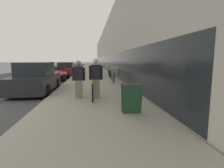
% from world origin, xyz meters
% --- Properties ---
extents(sidewalk_slab, '(4.17, 70.00, 0.13)m').
position_xyz_m(sidewalk_slab, '(5.14, 21.00, 0.06)').
color(sidewalk_slab, gray).
rests_on(sidewalk_slab, ground).
extents(storefront_facade, '(10.01, 70.00, 7.17)m').
position_xyz_m(storefront_facade, '(12.26, 29.00, 3.58)').
color(storefront_facade, '#BCB7AD').
rests_on(storefront_facade, ground).
extents(tandem_bicycle, '(0.52, 2.71, 0.90)m').
position_xyz_m(tandem_bicycle, '(5.03, 2.05, 0.51)').
color(tandem_bicycle, black).
rests_on(tandem_bicycle, sidewalk_slab).
extents(person_rider, '(0.56, 0.22, 1.66)m').
position_xyz_m(person_rider, '(5.18, 1.71, 0.96)').
color(person_rider, '#756B5B').
rests_on(person_rider, sidewalk_slab).
extents(person_bystander, '(0.54, 0.21, 1.58)m').
position_xyz_m(person_bystander, '(4.47, 1.82, 0.92)').
color(person_bystander, '#756B5B').
rests_on(person_bystander, sidewalk_slab).
extents(bike_rack_hoop, '(0.05, 0.60, 0.84)m').
position_xyz_m(bike_rack_hoop, '(6.36, 5.81, 0.64)').
color(bike_rack_hoop, gray).
rests_on(bike_rack_hoop, sidewalk_slab).
extents(cruiser_bike_nearest, '(0.52, 1.79, 0.90)m').
position_xyz_m(cruiser_bike_nearest, '(6.58, 7.39, 0.51)').
color(cruiser_bike_nearest, black).
rests_on(cruiser_bike_nearest, sidewalk_slab).
extents(cruiser_bike_middle, '(0.52, 1.81, 0.84)m').
position_xyz_m(cruiser_bike_middle, '(6.60, 9.45, 0.49)').
color(cruiser_bike_middle, black).
rests_on(cruiser_bike_middle, sidewalk_slab).
extents(cruiser_bike_farthest, '(0.52, 1.72, 0.91)m').
position_xyz_m(cruiser_bike_farthest, '(6.75, 11.65, 0.51)').
color(cruiser_bike_farthest, black).
rests_on(cruiser_bike_farthest, sidewalk_slab).
extents(sandwich_board_sign, '(0.56, 0.56, 0.90)m').
position_xyz_m(sandwich_board_sign, '(6.20, -0.43, 0.58)').
color(sandwich_board_sign, '#23472D').
rests_on(sandwich_board_sign, sidewalk_slab).
extents(parked_sedan_curbside, '(1.86, 4.14, 1.60)m').
position_xyz_m(parked_sedan_curbside, '(2.06, 4.11, 0.72)').
color(parked_sedan_curbside, black).
rests_on(parked_sedan_curbside, ground).
extents(vintage_roadster_curbside, '(1.81, 3.87, 1.08)m').
position_xyz_m(vintage_roadster_curbside, '(2.07, 9.57, 0.47)').
color(vintage_roadster_curbside, maroon).
rests_on(vintage_roadster_curbside, ground).
extents(parked_sedan_far, '(1.92, 4.07, 1.44)m').
position_xyz_m(parked_sedan_far, '(2.09, 15.01, 0.65)').
color(parked_sedan_far, maroon).
rests_on(parked_sedan_far, ground).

